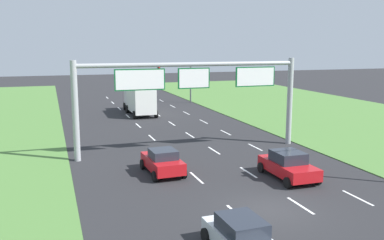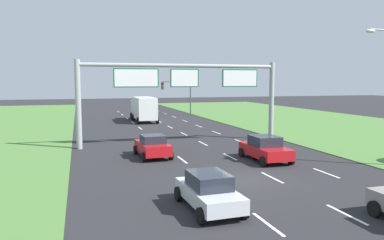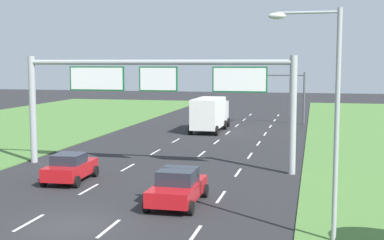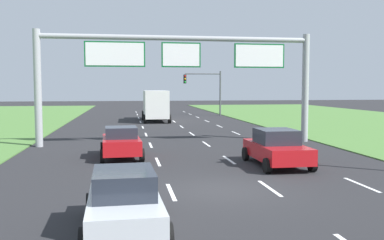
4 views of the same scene
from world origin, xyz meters
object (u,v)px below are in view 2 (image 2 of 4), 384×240
Objects in this scene: box_truck at (144,108)px; car_near_red at (265,148)px; car_far_ahead at (209,191)px; sign_gantry at (184,85)px; car_mid_lane at (153,146)px; traffic_light_mast at (179,91)px.

car_near_red is at bearing -81.88° from box_truck.
car_far_ahead is 16.98m from sign_gantry.
traffic_light_mast is (10.11, 30.91, 3.08)m from car_mid_lane.
car_mid_lane is at bearing -97.73° from box_truck.
car_far_ahead is 0.73× the size of traffic_light_mast.
box_truck reaches higher than car_mid_lane.
sign_gantry is at bearing 50.25° from car_mid_lane.
box_truck is at bearing 79.15° from car_mid_lane.
box_truck is (-3.67, 26.88, 0.92)m from car_near_red.
car_mid_lane is 0.49× the size of box_truck.
car_mid_lane is 23.81m from box_truck.
traffic_light_mast is at bearing 74.86° from car_far_ahead.
car_near_red is 7.76m from car_mid_lane.
car_near_red is at bearing -67.28° from sign_gantry.
car_near_red is 27.14m from box_truck.
sign_gantry is (0.27, -18.76, 3.22)m from box_truck.
traffic_light_mast reaches higher than car_far_ahead.
car_near_red is 10.50m from car_far_ahead.
car_near_red is at bearing -95.18° from traffic_light_mast.
car_near_red is 1.08× the size of car_mid_lane.
car_mid_lane is 0.98× the size of car_far_ahead.
car_far_ahead is at bearing -130.63° from car_near_red.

